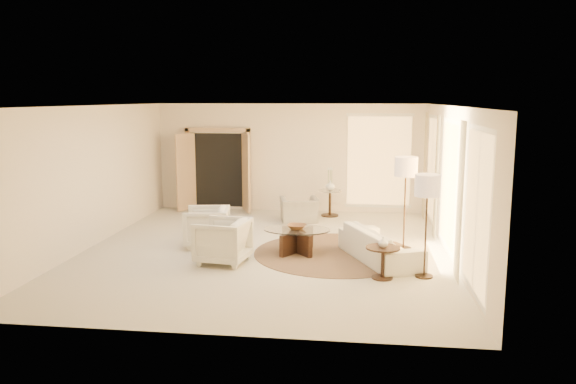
# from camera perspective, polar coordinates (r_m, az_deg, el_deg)

# --- Properties ---
(room) EXTENTS (7.04, 8.04, 2.83)m
(room) POSITION_cam_1_polar(r_m,az_deg,el_deg) (10.76, -2.38, 1.26)
(room) COLOR beige
(room) RESTS_ON ground
(windows_right) EXTENTS (0.10, 6.40, 2.40)m
(windows_right) POSITION_cam_1_polar(r_m,az_deg,el_deg) (10.85, 15.99, 0.71)
(windows_right) COLOR #F2B961
(windows_right) RESTS_ON room
(window_back_corner) EXTENTS (1.70, 0.10, 2.40)m
(window_back_corner) POSITION_cam_1_polar(r_m,az_deg,el_deg) (14.55, 9.22, 3.12)
(window_back_corner) COLOR #F2B961
(window_back_corner) RESTS_ON room
(curtains_right) EXTENTS (0.06, 5.20, 2.60)m
(curtains_right) POSITION_cam_1_polar(r_m,az_deg,el_deg) (11.73, 15.08, 1.14)
(curtains_right) COLOR #BCB088
(curtains_right) RESTS_ON room
(french_doors) EXTENTS (1.95, 0.66, 2.16)m
(french_doors) POSITION_cam_1_polar(r_m,az_deg,el_deg) (14.90, -7.16, 2.22)
(french_doors) COLOR tan
(french_doors) RESTS_ON room
(area_rug) EXTENTS (3.80, 3.80, 0.01)m
(area_rug) POSITION_cam_1_polar(r_m,az_deg,el_deg) (10.86, 4.82, -6.20)
(area_rug) COLOR #3C281A
(area_rug) RESTS_ON room
(sofa) EXTENTS (1.57, 2.19, 0.60)m
(sofa) POSITION_cam_1_polar(r_m,az_deg,el_deg) (10.44, 9.29, -5.28)
(sofa) COLOR silver
(sofa) RESTS_ON room
(armchair_left) EXTENTS (0.91, 0.96, 0.87)m
(armchair_left) POSITION_cam_1_polar(r_m,az_deg,el_deg) (11.36, -8.26, -3.33)
(armchair_left) COLOR silver
(armchair_left) RESTS_ON room
(armchair_right) EXTENTS (0.92, 0.97, 0.89)m
(armchair_right) POSITION_cam_1_polar(r_m,az_deg,el_deg) (10.19, -6.66, -4.74)
(armchair_right) COLOR silver
(armchair_right) RESTS_ON room
(accent_chair) EXTENTS (1.00, 0.77, 0.77)m
(accent_chair) POSITION_cam_1_polar(r_m,az_deg,el_deg) (13.47, 1.16, -1.41)
(accent_chair) COLOR #9C988D
(accent_chair) RESTS_ON room
(coffee_table) EXTENTS (1.35, 1.35, 0.47)m
(coffee_table) POSITION_cam_1_polar(r_m,az_deg,el_deg) (10.80, 0.90, -4.68)
(coffee_table) COLOR black
(coffee_table) RESTS_ON room
(end_table) EXTENTS (0.56, 0.56, 0.53)m
(end_table) POSITION_cam_1_polar(r_m,az_deg,el_deg) (9.41, 9.60, -6.52)
(end_table) COLOR black
(end_table) RESTS_ON room
(side_table) EXTENTS (0.57, 0.57, 0.66)m
(side_table) POSITION_cam_1_polar(r_m,az_deg,el_deg) (14.15, 4.28, -0.85)
(side_table) COLOR #2D2118
(side_table) RESTS_ON room
(floor_lamp_near) EXTENTS (0.44, 0.44, 1.83)m
(floor_lamp_near) POSITION_cam_1_polar(r_m,az_deg,el_deg) (11.05, 11.90, 2.11)
(floor_lamp_near) COLOR #2D2118
(floor_lamp_near) RESTS_ON room
(floor_lamp_far) EXTENTS (0.42, 0.42, 1.72)m
(floor_lamp_far) POSITION_cam_1_polar(r_m,az_deg,el_deg) (9.38, 13.99, 0.18)
(floor_lamp_far) COLOR #2D2118
(floor_lamp_far) RESTS_ON room
(bowl) EXTENTS (0.39, 0.39, 0.09)m
(bowl) POSITION_cam_1_polar(r_m,az_deg,el_deg) (10.74, 0.90, -3.55)
(bowl) COLOR brown
(bowl) RESTS_ON coffee_table
(end_vase) EXTENTS (0.21, 0.21, 0.17)m
(end_vase) POSITION_cam_1_polar(r_m,az_deg,el_deg) (9.34, 9.64, -5.05)
(end_vase) COLOR white
(end_vase) RESTS_ON end_table
(side_vase) EXTENTS (0.26, 0.26, 0.24)m
(side_vase) POSITION_cam_1_polar(r_m,az_deg,el_deg) (14.08, 4.30, 0.67)
(side_vase) COLOR white
(side_vase) RESTS_ON side_table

